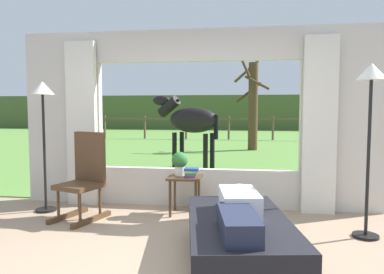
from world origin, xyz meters
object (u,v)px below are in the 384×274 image
object	(u,v)px
pasture_tree	(253,104)
potted_plant	(180,162)
floor_lamp_left	(43,107)
floor_lamp_right	(371,97)
side_table	(185,183)
book_stack	(191,172)
reclining_person	(239,209)
horse	(190,121)
rocking_chair	(85,176)
recliner_sofa	(239,239)

from	to	relation	value
pasture_tree	potted_plant	bearing A→B (deg)	-98.44
floor_lamp_left	floor_lamp_right	size ratio (longest dim) A/B	0.94
side_table	book_stack	bearing A→B (deg)	-31.57
reclining_person	horse	size ratio (longest dim) A/B	0.80
potted_plant	pasture_tree	xyz separation A→B (m)	(1.15, 7.77, 0.91)
floor_lamp_left	side_table	bearing A→B (deg)	3.53
rocking_chair	floor_lamp_left	distance (m)	1.16
reclining_person	rocking_chair	world-z (taller)	rocking_chair
side_table	rocking_chair	bearing A→B (deg)	-164.74
reclining_person	rocking_chair	size ratio (longest dim) A/B	1.28
side_table	horse	xyz separation A→B (m)	(-0.47, 3.62, 0.73)
pasture_tree	book_stack	bearing A→B (deg)	-97.09
horse	rocking_chair	bearing A→B (deg)	-168.06
potted_plant	floor_lamp_right	world-z (taller)	floor_lamp_right
floor_lamp_left	reclining_person	bearing A→B (deg)	-27.41
side_table	floor_lamp_right	world-z (taller)	floor_lamp_right
recliner_sofa	horse	xyz separation A→B (m)	(-1.21, 5.09, 0.94)
rocking_chair	horse	world-z (taller)	horse
horse	book_stack	bearing A→B (deg)	-148.06
horse	pasture_tree	distance (m)	4.50
book_stack	floor_lamp_left	xyz separation A→B (m)	(-2.04, -0.06, 0.87)
book_stack	potted_plant	bearing A→B (deg)	145.88
book_stack	floor_lamp_right	xyz separation A→B (m)	(2.04, -0.54, 0.96)
reclining_person	pasture_tree	bearing A→B (deg)	78.86
floor_lamp_right	book_stack	bearing A→B (deg)	165.26
potted_plant	horse	distance (m)	3.61
recliner_sofa	book_stack	size ratio (longest dim) A/B	8.82
recliner_sofa	rocking_chair	bearing A→B (deg)	141.73
reclining_person	pasture_tree	world-z (taller)	pasture_tree
potted_plant	floor_lamp_left	distance (m)	2.02
recliner_sofa	pasture_tree	size ratio (longest dim) A/B	0.55
potted_plant	horse	world-z (taller)	horse
recliner_sofa	pasture_tree	xyz separation A→B (m)	(0.33, 9.29, 1.39)
recliner_sofa	side_table	size ratio (longest dim) A/B	3.50
book_stack	floor_lamp_left	distance (m)	2.22
recliner_sofa	reclining_person	world-z (taller)	reclining_person
rocking_chair	pasture_tree	size ratio (longest dim) A/B	0.34
side_table	reclining_person	bearing A→B (deg)	-63.96
potted_plant	pasture_tree	size ratio (longest dim) A/B	0.10
rocking_chair	floor_lamp_left	world-z (taller)	floor_lamp_left
rocking_chair	pasture_tree	bearing A→B (deg)	92.37
potted_plant	book_stack	bearing A→B (deg)	-34.12
rocking_chair	floor_lamp_right	bearing A→B (deg)	14.17
side_table	recliner_sofa	bearing A→B (deg)	-63.20
book_stack	side_table	bearing A→B (deg)	148.43
floor_lamp_left	floor_lamp_right	distance (m)	4.11
horse	reclining_person	bearing A→B (deg)	-143.46
floor_lamp_right	potted_plant	bearing A→B (deg)	163.55
recliner_sofa	floor_lamp_left	distance (m)	3.25
potted_plant	reclining_person	bearing A→B (deg)	-62.49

